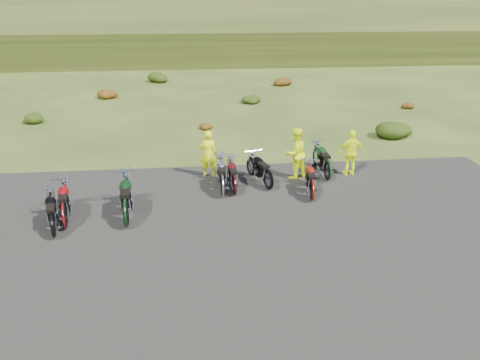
{
  "coord_description": "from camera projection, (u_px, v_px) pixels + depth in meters",
  "views": [
    {
      "loc": [
        -0.93,
        -12.84,
        6.33
      ],
      "look_at": [
        0.44,
        0.45,
        0.86
      ],
      "focal_mm": 35.0,
      "sensor_mm": 36.0,
      "label": 1
    }
  ],
  "objects": [
    {
      "name": "shrub_3",
      "position": [
        159.0,
        76.0,
        33.98
      ],
      "size": [
        1.56,
        1.56,
        0.92
      ],
      "primitive_type": "ellipsoid",
      "color": "#22370D",
      "rests_on": "ground"
    },
    {
      "name": "motorcycle_5",
      "position": [
        268.0,
        190.0,
        15.87
      ],
      "size": [
        1.27,
        2.14,
        1.06
      ],
      "primitive_type": null,
      "rotation": [
        0.0,
        0.0,
        1.89
      ],
      "color": "black",
      "rests_on": "ground"
    },
    {
      "name": "shrub_5",
      "position": [
        250.0,
        98.0,
        27.77
      ],
      "size": [
        1.03,
        1.03,
        0.61
      ],
      "primitive_type": "ellipsoid",
      "color": "#22370D",
      "rests_on": "ground"
    },
    {
      "name": "motorcycle_7",
      "position": [
        327.0,
        181.0,
        16.63
      ],
      "size": [
        0.78,
        2.18,
        1.13
      ],
      "primitive_type": null,
      "rotation": [
        0.0,
        0.0,
        1.6
      ],
      "color": "#0E3411",
      "rests_on": "ground"
    },
    {
      "name": "motorcycle_2",
      "position": [
        127.0,
        227.0,
        13.42
      ],
      "size": [
        0.99,
        2.4,
        1.23
      ],
      "primitive_type": null,
      "rotation": [
        0.0,
        0.0,
        1.66
      ],
      "color": "black",
      "rests_on": "ground"
    },
    {
      "name": "shrub_4",
      "position": [
        204.0,
        125.0,
        22.65
      ],
      "size": [
        0.77,
        0.77,
        0.45
      ],
      "primitive_type": "ellipsoid",
      "color": "#5C250B",
      "rests_on": "ground"
    },
    {
      "name": "person_middle",
      "position": [
        208.0,
        154.0,
        16.68
      ],
      "size": [
        0.63,
        0.43,
        1.7
      ],
      "primitive_type": "imported",
      "rotation": [
        0.0,
        0.0,
        3.17
      ],
      "color": "#E7F90D",
      "rests_on": "ground"
    },
    {
      "name": "shrub_7",
      "position": [
        395.0,
        127.0,
        21.45
      ],
      "size": [
        1.56,
        1.56,
        0.92
      ],
      "primitive_type": "ellipsoid",
      "color": "#22370D",
      "rests_on": "ground"
    },
    {
      "name": "motorcycle_3",
      "position": [
        223.0,
        197.0,
        15.35
      ],
      "size": [
        0.7,
        2.08,
        1.09
      ],
      "primitive_type": null,
      "rotation": [
        0.0,
        0.0,
        1.57
      ],
      "color": "#A2A2A6",
      "rests_on": "ground"
    },
    {
      "name": "ground",
      "position": [
        227.0,
        212.0,
        14.3
      ],
      "size": [
        300.0,
        300.0,
        0.0
      ],
      "primitive_type": "plane",
      "color": "#2E3E14",
      "rests_on": "ground"
    },
    {
      "name": "motorcycle_0",
      "position": [
        55.0,
        238.0,
        12.82
      ],
      "size": [
        1.16,
        2.09,
        1.04
      ],
      "primitive_type": null,
      "rotation": [
        0.0,
        0.0,
        1.84
      ],
      "color": "black",
      "rests_on": "ground"
    },
    {
      "name": "shrub_6",
      "position": [
        282.0,
        80.0,
        32.9
      ],
      "size": [
        1.3,
        1.3,
        0.77
      ],
      "primitive_type": "ellipsoid",
      "color": "#5C250B",
      "rests_on": "ground"
    },
    {
      "name": "person_right_b",
      "position": [
        351.0,
        153.0,
        16.81
      ],
      "size": [
        1.03,
        0.52,
        1.69
      ],
      "primitive_type": "imported",
      "rotation": [
        0.0,
        0.0,
        3.25
      ],
      "color": "#E7F90D",
      "rests_on": "ground"
    },
    {
      "name": "shrub_1",
      "position": [
        31.0,
        117.0,
        23.73
      ],
      "size": [
        1.03,
        1.03,
        0.61
      ],
      "primitive_type": "ellipsoid",
      "color": "#22370D",
      "rests_on": "ground"
    },
    {
      "name": "motorcycle_4",
      "position": [
        235.0,
        195.0,
        15.47
      ],
      "size": [
        0.69,
        1.92,
        1.0
      ],
      "primitive_type": null,
      "rotation": [
        0.0,
        0.0,
        1.6
      ],
      "color": "#420B0C",
      "rests_on": "ground"
    },
    {
      "name": "hill_slope",
      "position": [
        197.0,
        42.0,
        60.33
      ],
      "size": [
        300.0,
        45.97,
        9.37
      ],
      "primitive_type": null,
      "rotation": [
        0.14,
        0.0,
        0.0
      ],
      "color": "#2B3612",
      "rests_on": "ground"
    },
    {
      "name": "motorcycle_1",
      "position": [
        66.0,
        228.0,
        13.33
      ],
      "size": [
        1.1,
        2.2,
        1.1
      ],
      "primitive_type": null,
      "rotation": [
        0.0,
        0.0,
        1.77
      ],
      "color": "maroon",
      "rests_on": "ground"
    },
    {
      "name": "person_right_a",
      "position": [
        295.0,
        154.0,
        16.52
      ],
      "size": [
        1.11,
        1.04,
        1.83
      ],
      "primitive_type": "imported",
      "rotation": [
        0.0,
        0.0,
        3.64
      ],
      "color": "#E7F90D",
      "rests_on": "ground"
    },
    {
      "name": "motorcycle_6",
      "position": [
        312.0,
        201.0,
        15.06
      ],
      "size": [
        0.88,
        2.01,
        1.02
      ],
      "primitive_type": null,
      "rotation": [
        0.0,
        0.0,
        1.45
      ],
      "color": "maroon",
      "rests_on": "ground"
    },
    {
      "name": "shrub_2",
      "position": [
        106.0,
        93.0,
        28.85
      ],
      "size": [
        1.3,
        1.3,
        0.77
      ],
      "primitive_type": "ellipsoid",
      "color": "#5C250B",
      "rests_on": "ground"
    },
    {
      "name": "hill_plateau",
      "position": [
        193.0,
        16.0,
        115.56
      ],
      "size": [
        300.0,
        90.0,
        9.17
      ],
      "primitive_type": "cube",
      "color": "#2B3612",
      "rests_on": "ground"
    },
    {
      "name": "gravel_pad",
      "position": [
        233.0,
        245.0,
        12.46
      ],
      "size": [
        20.0,
        12.0,
        0.04
      ],
      "primitive_type": "cube",
      "color": "black",
      "rests_on": "ground"
    },
    {
      "name": "shrub_8",
      "position": [
        406.0,
        104.0,
        26.7
      ],
      "size": [
        0.77,
        0.77,
        0.45
      ],
      "primitive_type": "ellipsoid",
      "color": "#5C250B",
      "rests_on": "ground"
    }
  ]
}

